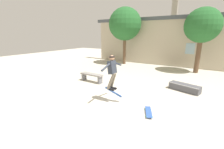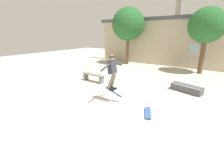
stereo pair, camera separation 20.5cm
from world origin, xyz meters
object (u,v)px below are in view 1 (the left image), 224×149
(tree_right, at_px, (202,26))
(tree_left, at_px, (125,24))
(skateboard_resting, at_px, (149,112))
(park_bench, at_px, (92,76))
(skate_ledge, at_px, (184,88))
(skater, at_px, (112,69))
(skateboard_flipping, at_px, (113,92))

(tree_right, relative_size, tree_left, 0.89)
(tree_left, xyz_separation_m, skateboard_resting, (5.19, -8.15, -3.67))
(skateboard_resting, bearing_deg, park_bench, 42.99)
(tree_left, height_order, skate_ledge, tree_left)
(tree_left, distance_m, skate_ledge, 8.57)
(skateboard_resting, bearing_deg, tree_right, -30.69)
(skater, relative_size, skateboard_flipping, 1.84)
(park_bench, bearing_deg, skate_ledge, 16.11)
(skateboard_resting, bearing_deg, tree_left, 9.68)
(park_bench, distance_m, skater, 3.26)
(tree_left, relative_size, skateboard_flipping, 6.65)
(skater, bearing_deg, tree_left, 116.81)
(tree_right, relative_size, skateboard_resting, 5.45)
(skateboard_flipping, xyz_separation_m, skateboard_resting, (1.64, -0.20, -0.37))
(skater, bearing_deg, tree_right, 73.39)
(park_bench, relative_size, skater, 1.05)
(tree_right, height_order, skater, tree_right)
(tree_right, distance_m, park_bench, 8.53)
(skateboard_resting, bearing_deg, skate_ledge, -37.35)
(skate_ledge, xyz_separation_m, skateboard_resting, (-0.83, -3.20, -0.11))
(tree_left, height_order, skateboard_flipping, tree_left)
(skate_ledge, relative_size, skater, 1.07)
(tree_right, bearing_deg, skateboard_flipping, -109.58)
(park_bench, relative_size, skate_ledge, 0.98)
(skater, height_order, skateboard_resting, skater)
(tree_right, height_order, tree_left, tree_left)
(park_bench, bearing_deg, skateboard_resting, -22.60)
(skate_ledge, bearing_deg, skateboard_flipping, -112.65)
(tree_right, height_order, skateboard_resting, tree_right)
(park_bench, xyz_separation_m, skateboard_resting, (4.21, -1.89, -0.30))
(tree_left, distance_m, skateboard_flipping, 9.31)
(tree_right, bearing_deg, skater, -109.73)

